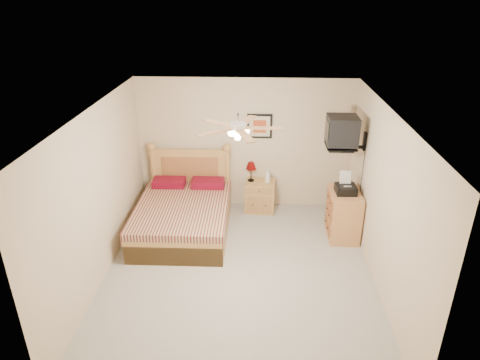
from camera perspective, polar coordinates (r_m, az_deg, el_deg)
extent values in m
plane|color=#9D978E|center=(6.65, -0.13, -12.21)|extent=(4.50, 4.50, 0.00)
cube|color=white|center=(5.53, -0.16, 9.00)|extent=(4.00, 4.50, 0.04)
cube|color=beige|center=(8.05, 0.65, 4.75)|extent=(4.00, 0.04, 2.50)
cube|color=beige|center=(4.12, -1.77, -17.07)|extent=(4.00, 0.04, 2.50)
cube|color=beige|center=(6.40, -18.35, -2.08)|extent=(0.04, 4.50, 2.50)
cube|color=beige|center=(6.23, 18.59, -2.86)|extent=(0.04, 4.50, 2.50)
cube|color=#B6883D|center=(8.20, 2.69, -2.13)|extent=(0.59, 0.46, 0.60)
imported|color=silver|center=(8.00, 3.74, 0.54)|extent=(0.12, 0.12, 0.26)
cube|color=black|center=(7.91, 2.63, 7.19)|extent=(0.46, 0.04, 0.46)
cube|color=#A46135|center=(7.51, 13.64, -4.49)|extent=(0.50, 0.72, 0.84)
imported|color=#B6AC94|center=(7.51, 13.45, -0.76)|extent=(0.21, 0.26, 0.02)
imported|color=gray|center=(7.53, 13.65, -0.53)|extent=(0.22, 0.28, 0.02)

